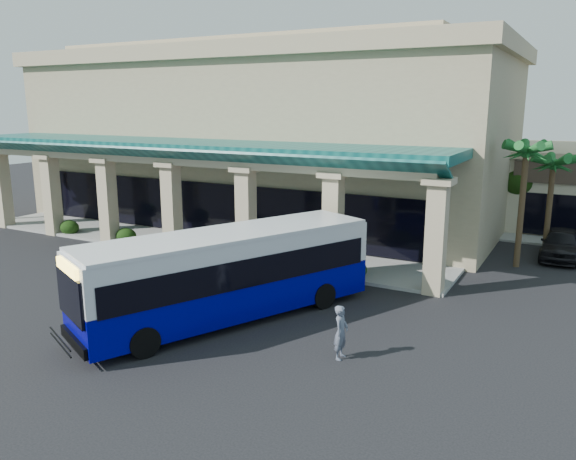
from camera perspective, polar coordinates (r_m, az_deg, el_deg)
The scene contains 10 objects.
ground at distance 21.53m, azimuth -4.93°, elevation -7.94°, with size 110.00×110.00×0.00m, color black.
main_building at distance 38.03m, azimuth -1.90°, elevation 9.80°, with size 30.80×14.80×11.35m, color tan, non-canonical shape.
arcade at distance 30.76m, azimuth -10.56°, elevation 3.63°, with size 30.00×6.20×5.70m, color #0C4947, non-canonical shape.
palm_0 at distance 28.23m, azimuth 22.70°, elevation 2.99°, with size 2.40×2.40×6.60m, color #165621, non-canonical shape.
palm_1 at distance 31.18m, azimuth 25.06°, elevation 2.86°, with size 2.40×2.40×5.80m, color #165621, non-canonical shape.
palm_2 at distance 41.19m, azimuth -26.83°, elevation 5.08°, with size 2.40×2.40×6.20m, color #165621, non-canonical shape.
broadleaf_tree at distance 36.34m, azimuth 22.39°, elevation 3.54°, with size 2.60×2.60×4.81m, color black, non-canonical shape.
transit_bus at distance 20.09m, azimuth -5.94°, elevation -4.66°, with size 2.67×11.47×3.20m, color #020184, non-canonical shape.
pedestrian at distance 17.25m, azimuth 5.41°, elevation -10.30°, with size 0.61×0.40×1.68m, color slate.
car_silver at distance 31.15m, azimuth 25.99°, elevation -1.25°, with size 1.81×4.49×1.53m, color black.
Camera 1 is at (11.18, -16.78, 7.55)m, focal length 35.00 mm.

